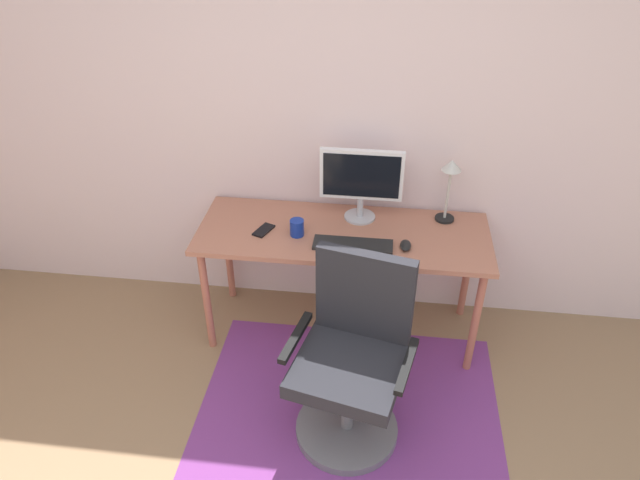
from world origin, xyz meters
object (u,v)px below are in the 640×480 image
keyboard (353,245)px  desk_lamp (450,178)px  cell_phone (264,230)px  computer_mouse (406,245)px  coffee_cup (297,228)px  desk (343,242)px  office_chair (352,367)px  monitor (361,178)px

keyboard → desk_lamp: desk_lamp is taller
cell_phone → computer_mouse: bearing=16.4°
computer_mouse → desk_lamp: 0.47m
keyboard → coffee_cup: 0.33m
desk → office_chair: bearing=-80.7°
desk → keyboard: bearing=-64.8°
desk → keyboard: 0.17m
cell_phone → desk_lamp: (1.02, 0.25, 0.27)m
monitor → computer_mouse: 0.46m
cell_phone → desk_lamp: size_ratio=0.37×
coffee_cup → office_chair: (0.37, -0.66, -0.36)m
computer_mouse → coffee_cup: bearing=174.7°
keyboard → coffee_cup: bearing=167.2°
monitor → desk_lamp: monitor is taller
keyboard → office_chair: size_ratio=0.44×
coffee_cup → desk_lamp: size_ratio=0.25×
computer_mouse → desk_lamp: desk_lamp is taller
keyboard → cell_phone: (-0.51, 0.09, -0.00)m
office_chair → desk_lamp: bearing=76.6°
keyboard → desk_lamp: (0.51, 0.34, 0.26)m
monitor → office_chair: monitor is taller
keyboard → cell_phone: bearing=170.1°
monitor → office_chair: size_ratio=0.47×
coffee_cup → cell_phone: (-0.19, 0.02, -0.04)m
monitor → office_chair: bearing=-87.7°
desk → desk_lamp: 0.70m
monitor → computer_mouse: monitor is taller
monitor → coffee_cup: bearing=-145.7°
keyboard → coffee_cup: coffee_cup is taller
computer_mouse → coffee_cup: (-0.60, 0.06, 0.03)m
desk → monitor: size_ratio=3.52×
cell_phone → keyboard: bearing=11.7°
desk_lamp → office_chair: size_ratio=0.38×
monitor → coffee_cup: (-0.33, -0.23, -0.21)m
desk → desk_lamp: size_ratio=4.33×
monitor → office_chair: (0.04, -0.88, -0.57)m
monitor → coffee_cup: size_ratio=4.92×
desk → coffee_cup: coffee_cup is taller
office_chair → coffee_cup: bearing=132.2°
cell_phone → desk_lamp: desk_lamp is taller
office_chair → cell_phone: bearing=142.7°
coffee_cup → monitor: bearing=34.3°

